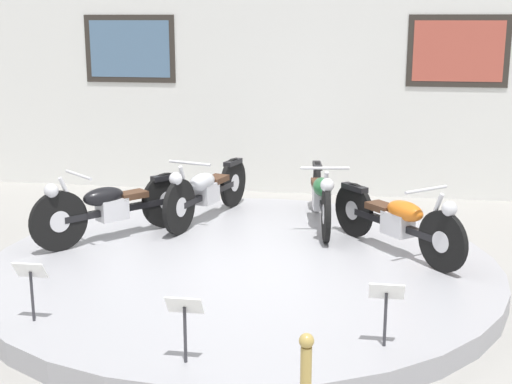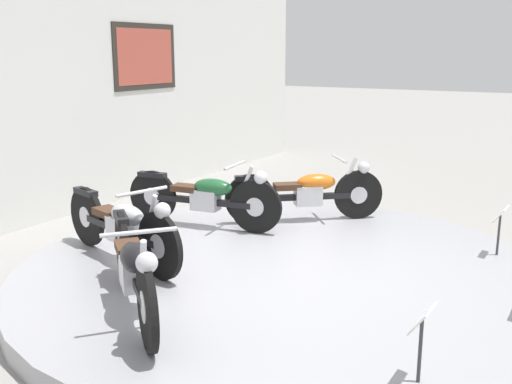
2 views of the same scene
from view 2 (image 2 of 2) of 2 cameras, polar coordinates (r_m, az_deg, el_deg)
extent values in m
plane|color=gray|center=(5.93, 2.50, -8.79)|extent=(60.00, 60.00, 0.00)
cylinder|color=#99999E|center=(5.90, 2.51, -7.91)|extent=(5.16, 5.16, 0.19)
cube|color=silver|center=(8.06, -22.52, 10.29)|extent=(14.00, 0.20, 3.89)
cube|color=#2D2823|center=(9.62, -10.50, 12.56)|extent=(1.40, 0.02, 1.00)
cube|color=#B24C3D|center=(9.61, -10.48, 12.56)|extent=(1.24, 0.02, 0.84)
cylinder|color=black|center=(4.24, -10.30, -10.70)|extent=(0.46, 0.53, 0.65)
cylinder|color=silver|center=(4.24, -10.30, -10.70)|extent=(0.19, 0.22, 0.23)
cylinder|color=black|center=(5.50, -12.59, -5.16)|extent=(0.46, 0.53, 0.65)
cylinder|color=silver|center=(5.50, -12.59, -5.16)|extent=(0.19, 0.22, 0.23)
cube|color=black|center=(4.86, -11.60, -7.58)|extent=(0.85, 1.00, 0.07)
cube|color=silver|center=(4.82, -11.55, -7.52)|extent=(0.36, 0.37, 0.24)
ellipsoid|color=black|center=(4.67, -11.46, -6.10)|extent=(0.48, 0.51, 0.20)
cube|color=#472D1E|center=(5.02, -12.03, -5.22)|extent=(0.36, 0.37, 0.07)
cube|color=black|center=(5.42, -12.74, -2.40)|extent=(0.31, 0.34, 0.06)
cylinder|color=silver|center=(4.31, -10.74, -7.49)|extent=(0.19, 0.22, 0.54)
cylinder|color=silver|center=(4.32, -11.11, -3.78)|extent=(0.44, 0.37, 0.03)
sphere|color=silver|center=(4.06, -10.36, -6.65)|extent=(0.15, 0.15, 0.15)
cylinder|color=black|center=(5.50, -9.14, -5.07)|extent=(0.22, 0.62, 0.63)
cylinder|color=silver|center=(5.50, -9.14, -5.07)|extent=(0.12, 0.23, 0.22)
cylinder|color=black|center=(6.62, -15.78, -2.26)|extent=(0.22, 0.62, 0.63)
cylinder|color=silver|center=(6.62, -15.78, -2.26)|extent=(0.12, 0.23, 0.22)
cube|color=black|center=(6.05, -12.77, -3.54)|extent=(0.40, 1.21, 0.07)
cube|color=silver|center=(6.01, -12.59, -3.44)|extent=(0.28, 0.36, 0.24)
ellipsoid|color=#B2B5BA|center=(5.88, -12.16, -2.16)|extent=(0.34, 0.52, 0.20)
cube|color=#472D1E|center=(6.19, -13.89, -1.85)|extent=(0.28, 0.36, 0.07)
cube|color=black|center=(6.55, -15.93, 0.01)|extent=(0.19, 0.37, 0.06)
cylinder|color=silver|center=(5.56, -10.08, -2.75)|extent=(0.11, 0.25, 0.54)
cylinder|color=silver|center=(5.58, -10.80, 0.04)|extent=(0.53, 0.18, 0.03)
sphere|color=silver|center=(5.36, -8.91, -1.77)|extent=(0.15, 0.15, 0.15)
cylinder|color=black|center=(6.79, -0.03, -1.40)|extent=(0.15, 0.62, 0.62)
cylinder|color=silver|center=(6.79, -0.03, -1.40)|extent=(0.10, 0.23, 0.22)
cylinder|color=black|center=(7.39, -9.78, -0.38)|extent=(0.15, 0.62, 0.62)
cylinder|color=silver|center=(7.39, -9.78, -0.38)|extent=(0.10, 0.23, 0.22)
cube|color=black|center=(7.06, -5.11, -0.87)|extent=(0.26, 1.24, 0.07)
cube|color=silver|center=(7.04, -4.83, -0.74)|extent=(0.25, 0.35, 0.24)
ellipsoid|color=#1E562D|center=(6.96, -4.12, 0.46)|extent=(0.29, 0.51, 0.20)
cube|color=#472D1E|center=(7.13, -6.71, 0.39)|extent=(0.25, 0.35, 0.07)
cube|color=black|center=(7.33, -9.86, 1.64)|extent=(0.15, 0.37, 0.06)
cylinder|color=silver|center=(6.80, -1.19, 0.36)|extent=(0.08, 0.25, 0.54)
cylinder|color=silver|center=(6.78, -2.04, 2.57)|extent=(0.54, 0.11, 0.03)
sphere|color=silver|center=(6.69, 0.44, 1.37)|extent=(0.15, 0.15, 0.15)
cylinder|color=black|center=(7.49, 9.68, -0.25)|extent=(0.44, 0.50, 0.61)
cylinder|color=silver|center=(7.49, 9.68, -0.25)|extent=(0.19, 0.20, 0.21)
cylinder|color=black|center=(7.16, -0.57, -0.68)|extent=(0.44, 0.50, 0.61)
cylinder|color=silver|center=(7.16, -0.57, -0.68)|extent=(0.19, 0.20, 0.21)
cube|color=black|center=(7.30, 4.67, -0.47)|extent=(0.86, 0.99, 0.07)
cube|color=silver|center=(7.30, 4.98, -0.30)|extent=(0.36, 0.37, 0.24)
ellipsoid|color=#D16619|center=(7.29, 5.76, 0.95)|extent=(0.48, 0.51, 0.20)
cube|color=#472D1E|center=(7.21, 3.00, 0.54)|extent=(0.36, 0.37, 0.07)
cube|color=black|center=(7.10, -0.58, 1.33)|extent=(0.31, 0.34, 0.06)
cylinder|color=silver|center=(7.40, 8.65, 1.21)|extent=(0.20, 0.22, 0.54)
cylinder|color=silver|center=(7.31, 7.92, 3.17)|extent=(0.43, 0.38, 0.03)
sphere|color=silver|center=(7.44, 10.22, 2.31)|extent=(0.15, 0.15, 0.15)
cylinder|color=#333338|center=(3.99, 15.35, -14.44)|extent=(0.02, 0.02, 0.42)
cube|color=white|center=(3.89, 15.56, -11.50)|extent=(0.26, 0.11, 0.15)
cylinder|color=#333338|center=(6.56, 22.10, -3.84)|extent=(0.02, 0.02, 0.42)
cube|color=white|center=(6.50, 22.27, -1.95)|extent=(0.26, 0.11, 0.15)
camera|label=1|loc=(7.38, 66.28, 8.24)|focal=50.00mm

